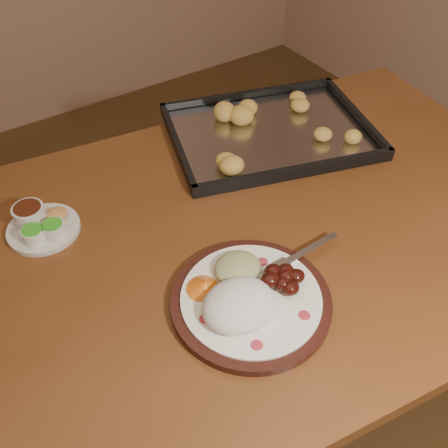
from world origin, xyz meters
TOP-DOWN VIEW (x-y plane):
  - dining_table at (0.29, 0.10)m, footprint 1.61×1.09m
  - dinner_plate at (0.20, -0.06)m, footprint 0.38×0.29m
  - condiment_saucer at (-0.04, 0.33)m, footprint 0.15×0.15m
  - baking_tray at (0.56, 0.34)m, footprint 0.59×0.50m

SIDE VIEW (x-z plane):
  - dining_table at x=0.29m, z-range 0.28..1.03m
  - baking_tray at x=0.56m, z-range 0.74..0.79m
  - condiment_saucer at x=-0.04m, z-range 0.74..0.79m
  - dinner_plate at x=0.20m, z-range 0.74..0.81m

